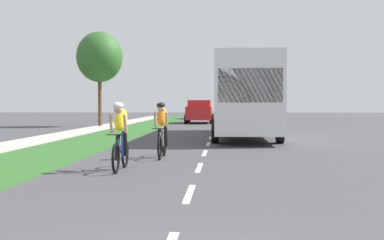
% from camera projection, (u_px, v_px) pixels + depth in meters
% --- Properties ---
extents(ground_plane, '(120.00, 120.00, 0.00)m').
position_uv_depth(ground_plane, '(211.00, 136.00, 23.83)').
color(ground_plane, '#424244').
extents(grass_verge, '(2.96, 70.00, 0.01)m').
position_uv_depth(grass_verge, '(111.00, 135.00, 24.14)').
color(grass_verge, '#2D6026').
rests_on(grass_verge, ground_plane).
extents(sidewalk_concrete, '(1.67, 70.00, 0.10)m').
position_uv_depth(sidewalk_concrete, '(64.00, 135.00, 24.28)').
color(sidewalk_concrete, '#B2ADA3').
rests_on(sidewalk_concrete, ground_plane).
extents(lane_markings_center, '(0.12, 54.30, 0.01)m').
position_uv_depth(lane_markings_center, '(213.00, 131.00, 27.82)').
color(lane_markings_center, white).
rests_on(lane_markings_center, ground_plane).
extents(cyclist_lead, '(0.42, 1.72, 1.58)m').
position_uv_depth(cyclist_lead, '(120.00, 136.00, 11.54)').
color(cyclist_lead, black).
rests_on(cyclist_lead, ground_plane).
extents(cyclist_trailing, '(0.42, 1.72, 1.58)m').
position_uv_depth(cyclist_trailing, '(162.00, 129.00, 14.21)').
color(cyclist_trailing, black).
rests_on(cyclist_trailing, ground_plane).
extents(bus_white, '(2.78, 11.60, 3.48)m').
position_uv_depth(bus_white, '(244.00, 94.00, 23.18)').
color(bus_white, silver).
rests_on(bus_white, ground_plane).
extents(suv_red, '(2.15, 4.70, 1.79)m').
position_uv_depth(suv_red, '(200.00, 111.00, 39.22)').
color(suv_red, red).
rests_on(suv_red, ground_plane).
extents(pickup_black, '(2.22, 5.10, 1.64)m').
position_uv_depth(pickup_black, '(201.00, 110.00, 50.49)').
color(pickup_black, black).
rests_on(pickup_black, ground_plane).
extents(street_tree_near, '(3.05, 3.05, 6.30)m').
position_uv_depth(street_tree_near, '(100.00, 57.00, 33.24)').
color(street_tree_near, brown).
rests_on(street_tree_near, ground_plane).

